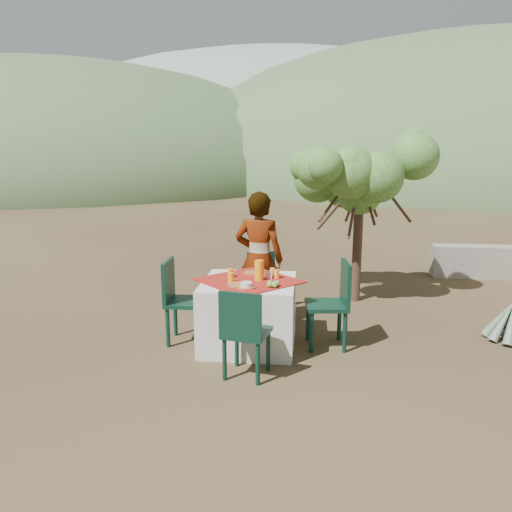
# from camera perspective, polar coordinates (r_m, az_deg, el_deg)

# --- Properties ---
(ground) EXTENTS (160.00, 160.00, 0.00)m
(ground) POSITION_cam_1_polar(r_m,az_deg,el_deg) (5.80, 4.23, -10.04)
(ground) COLOR #322417
(ground) RESTS_ON ground
(table) EXTENTS (1.30, 1.30, 0.76)m
(table) POSITION_cam_1_polar(r_m,az_deg,el_deg) (5.64, -0.83, -6.51)
(table) COLOR silver
(table) RESTS_ON ground
(chair_far) EXTENTS (0.50, 0.50, 0.84)m
(chair_far) POSITION_cam_1_polar(r_m,az_deg,el_deg) (6.65, 0.82, -2.84)
(chair_far) COLOR black
(chair_far) RESTS_ON ground
(chair_near) EXTENTS (0.49, 0.49, 0.90)m
(chair_near) POSITION_cam_1_polar(r_m,az_deg,el_deg) (4.80, -1.37, -8.44)
(chair_near) COLOR black
(chair_near) RESTS_ON ground
(chair_left) EXTENTS (0.46, 0.46, 0.96)m
(chair_left) POSITION_cam_1_polar(r_m,az_deg,el_deg) (5.77, -8.78, -4.65)
(chair_left) COLOR black
(chair_left) RESTS_ON ground
(chair_right) EXTENTS (0.50, 0.50, 0.97)m
(chair_right) POSITION_cam_1_polar(r_m,az_deg,el_deg) (5.62, 8.93, -5.01)
(chair_right) COLOR black
(chair_right) RESTS_ON ground
(person) EXTENTS (0.68, 0.51, 1.69)m
(person) POSITION_cam_1_polar(r_m,az_deg,el_deg) (6.20, 0.34, -0.35)
(person) COLOR #8C6651
(person) RESTS_ON ground
(shrub_tree) EXTENTS (1.81, 1.77, 2.12)m
(shrub_tree) POSITION_cam_1_polar(r_m,az_deg,el_deg) (7.28, 12.27, 7.89)
(shrub_tree) COLOR #452F22
(shrub_tree) RESTS_ON ground
(stone_wall) EXTENTS (2.60, 0.35, 0.55)m
(stone_wall) POSITION_cam_1_polar(r_m,az_deg,el_deg) (9.61, 27.04, -0.65)
(stone_wall) COLOR gray
(stone_wall) RESTS_ON ground
(hill_near_left) EXTENTS (40.00, 40.00, 16.00)m
(hill_near_left) POSITION_cam_1_polar(r_m,az_deg,el_deg) (39.81, -21.17, 8.26)
(hill_near_left) COLOR #3B542F
(hill_near_left) RESTS_ON ground
(hill_near_right) EXTENTS (48.00, 48.00, 20.00)m
(hill_near_right) POSITION_cam_1_polar(r_m,az_deg,el_deg) (43.08, 22.41, 8.40)
(hill_near_right) COLOR #3B542F
(hill_near_right) RESTS_ON ground
(hill_far_center) EXTENTS (60.00, 60.00, 24.00)m
(hill_far_center) POSITION_cam_1_polar(r_m,az_deg,el_deg) (57.55, 2.09, 10.03)
(hill_far_center) COLOR gray
(hill_far_center) RESTS_ON ground
(plate_far) EXTENTS (0.22, 0.22, 0.01)m
(plate_far) POSITION_cam_1_polar(r_m,az_deg,el_deg) (5.82, -0.39, -1.93)
(plate_far) COLOR brown
(plate_far) RESTS_ON table
(plate_near) EXTENTS (0.24, 0.24, 0.01)m
(plate_near) POSITION_cam_1_polar(r_m,az_deg,el_deg) (5.32, -2.02, -3.30)
(plate_near) COLOR brown
(plate_near) RESTS_ON table
(glass_far) EXTENTS (0.06, 0.06, 0.10)m
(glass_far) POSITION_cam_1_polar(r_m,az_deg,el_deg) (5.65, -2.94, -1.94)
(glass_far) COLOR #FF9D10
(glass_far) RESTS_ON table
(glass_near) EXTENTS (0.07, 0.07, 0.11)m
(glass_near) POSITION_cam_1_polar(r_m,az_deg,el_deg) (5.43, -2.89, -2.49)
(glass_near) COLOR #FF9D10
(glass_near) RESTS_ON table
(juice_pitcher) EXTENTS (0.10, 0.10, 0.22)m
(juice_pitcher) POSITION_cam_1_polar(r_m,az_deg,el_deg) (5.51, 0.36, -1.63)
(juice_pitcher) COLOR #FF9D10
(juice_pitcher) RESTS_ON table
(bowl_plate) EXTENTS (0.20, 0.20, 0.01)m
(bowl_plate) POSITION_cam_1_polar(r_m,az_deg,el_deg) (5.24, -1.11, -3.56)
(bowl_plate) COLOR brown
(bowl_plate) RESTS_ON table
(white_bowl) EXTENTS (0.12, 0.12, 0.05)m
(white_bowl) POSITION_cam_1_polar(r_m,az_deg,el_deg) (5.23, -1.11, -3.26)
(white_bowl) COLOR silver
(white_bowl) RESTS_ON bowl_plate
(jar_left) EXTENTS (0.06, 0.06, 0.10)m
(jar_left) POSITION_cam_1_polar(r_m,az_deg,el_deg) (5.61, 2.39, -2.07)
(jar_left) COLOR orange
(jar_left) RESTS_ON table
(jar_right) EXTENTS (0.06, 0.06, 0.10)m
(jar_right) POSITION_cam_1_polar(r_m,az_deg,el_deg) (5.68, 1.90, -1.87)
(jar_right) COLOR orange
(jar_right) RESTS_ON table
(napkin_holder) EXTENTS (0.07, 0.04, 0.09)m
(napkin_holder) POSITION_cam_1_polar(r_m,az_deg,el_deg) (5.59, 1.52, -2.16)
(napkin_holder) COLOR silver
(napkin_holder) RESTS_ON table
(fruit_cluster) EXTENTS (0.13, 0.12, 0.07)m
(fruit_cluster) POSITION_cam_1_polar(r_m,az_deg,el_deg) (5.25, 1.93, -3.21)
(fruit_cluster) COLOR #6C9F39
(fruit_cluster) RESTS_ON table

